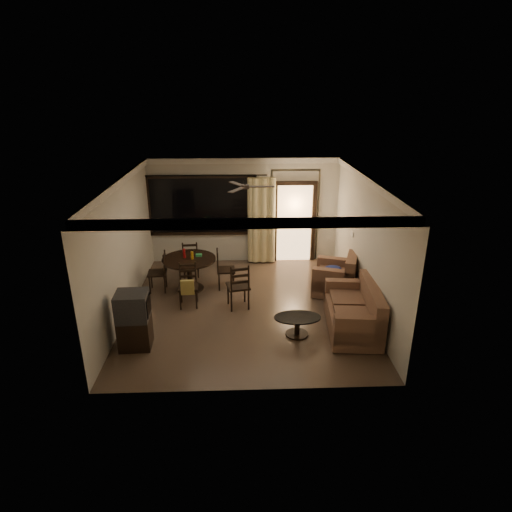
{
  "coord_description": "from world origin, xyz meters",
  "views": [
    {
      "loc": [
        -0.11,
        -8.26,
        4.43
      ],
      "look_at": [
        0.22,
        0.2,
        1.11
      ],
      "focal_mm": 30.0,
      "sensor_mm": 36.0,
      "label": 1
    }
  ],
  "objects_px": {
    "dining_chair_north": "(191,265)",
    "side_chair": "(238,294)",
    "dining_table": "(189,265)",
    "tv_cabinet": "(134,320)",
    "dining_chair_west": "(158,279)",
    "dining_chair_east": "(226,276)",
    "armchair": "(337,278)",
    "coffee_table": "(297,323)",
    "sofa": "(356,313)",
    "dining_chair_south": "(188,293)"
  },
  "relations": [
    {
      "from": "dining_chair_west",
      "to": "side_chair",
      "type": "bearing_deg",
      "value": 60.63
    },
    {
      "from": "dining_chair_east",
      "to": "coffee_table",
      "type": "bearing_deg",
      "value": -150.57
    },
    {
      "from": "dining_chair_east",
      "to": "dining_chair_north",
      "type": "height_order",
      "value": "same"
    },
    {
      "from": "dining_chair_west",
      "to": "dining_chair_east",
      "type": "bearing_deg",
      "value": 90.25
    },
    {
      "from": "dining_table",
      "to": "sofa",
      "type": "height_order",
      "value": "dining_table"
    },
    {
      "from": "dining_chair_south",
      "to": "side_chair",
      "type": "height_order",
      "value": "side_chair"
    },
    {
      "from": "armchair",
      "to": "dining_chair_south",
      "type": "bearing_deg",
      "value": -152.6
    },
    {
      "from": "dining_chair_south",
      "to": "dining_chair_north",
      "type": "height_order",
      "value": "same"
    },
    {
      "from": "dining_chair_north",
      "to": "side_chair",
      "type": "relative_size",
      "value": 0.91
    },
    {
      "from": "dining_chair_east",
      "to": "armchair",
      "type": "bearing_deg",
      "value": -102.94
    },
    {
      "from": "dining_chair_south",
      "to": "dining_chair_east",
      "type": "bearing_deg",
      "value": 45.7
    },
    {
      "from": "dining_chair_east",
      "to": "tv_cabinet",
      "type": "height_order",
      "value": "tv_cabinet"
    },
    {
      "from": "dining_chair_east",
      "to": "sofa",
      "type": "distance_m",
      "value": 3.3
    },
    {
      "from": "tv_cabinet",
      "to": "coffee_table",
      "type": "height_order",
      "value": "tv_cabinet"
    },
    {
      "from": "armchair",
      "to": "side_chair",
      "type": "xyz_separation_m",
      "value": [
        -2.27,
        -0.59,
        -0.07
      ]
    },
    {
      "from": "dining_chair_west",
      "to": "sofa",
      "type": "distance_m",
      "value": 4.58
    },
    {
      "from": "dining_chair_west",
      "to": "armchair",
      "type": "height_order",
      "value": "same"
    },
    {
      "from": "dining_chair_west",
      "to": "dining_chair_east",
      "type": "xyz_separation_m",
      "value": [
        1.57,
        0.11,
        0.0
      ]
    },
    {
      "from": "sofa",
      "to": "coffee_table",
      "type": "xyz_separation_m",
      "value": [
        -1.16,
        -0.14,
        -0.11
      ]
    },
    {
      "from": "tv_cabinet",
      "to": "armchair",
      "type": "height_order",
      "value": "tv_cabinet"
    },
    {
      "from": "dining_table",
      "to": "tv_cabinet",
      "type": "xyz_separation_m",
      "value": [
        -0.74,
        -2.4,
        -0.07
      ]
    },
    {
      "from": "side_chair",
      "to": "armchair",
      "type": "bearing_deg",
      "value": -177.77
    },
    {
      "from": "dining_chair_north",
      "to": "sofa",
      "type": "relative_size",
      "value": 0.53
    },
    {
      "from": "dining_chair_south",
      "to": "coffee_table",
      "type": "xyz_separation_m",
      "value": [
        2.21,
        -1.27,
        -0.04
      ]
    },
    {
      "from": "armchair",
      "to": "dining_chair_west",
      "type": "bearing_deg",
      "value": -165.21
    },
    {
      "from": "dining_chair_south",
      "to": "dining_chair_north",
      "type": "xyz_separation_m",
      "value": [
        -0.11,
        1.64,
        -0.02
      ]
    },
    {
      "from": "dining_chair_east",
      "to": "dining_chair_north",
      "type": "distance_m",
      "value": 1.15
    },
    {
      "from": "dining_chair_north",
      "to": "dining_chair_west",
      "type": "bearing_deg",
      "value": 47.26
    },
    {
      "from": "sofa",
      "to": "side_chair",
      "type": "distance_m",
      "value": 2.51
    },
    {
      "from": "dining_table",
      "to": "armchair",
      "type": "bearing_deg",
      "value": -6.01
    },
    {
      "from": "coffee_table",
      "to": "sofa",
      "type": "bearing_deg",
      "value": 6.77
    },
    {
      "from": "tv_cabinet",
      "to": "dining_chair_west",
      "type": "bearing_deg",
      "value": 87.07
    },
    {
      "from": "dining_table",
      "to": "coffee_table",
      "type": "bearing_deg",
      "value": -43.21
    },
    {
      "from": "dining_table",
      "to": "sofa",
      "type": "distance_m",
      "value": 3.96
    },
    {
      "from": "dining_chair_south",
      "to": "tv_cabinet",
      "type": "height_order",
      "value": "tv_cabinet"
    },
    {
      "from": "dining_chair_east",
      "to": "coffee_table",
      "type": "height_order",
      "value": "dining_chair_east"
    },
    {
      "from": "coffee_table",
      "to": "side_chair",
      "type": "height_order",
      "value": "side_chair"
    },
    {
      "from": "dining_chair_west",
      "to": "armchair",
      "type": "xyz_separation_m",
      "value": [
        4.14,
        -0.3,
        0.1
      ]
    },
    {
      "from": "dining_table",
      "to": "tv_cabinet",
      "type": "relative_size",
      "value": 1.15
    },
    {
      "from": "dining_chair_west",
      "to": "armchair",
      "type": "relative_size",
      "value": 0.81
    },
    {
      "from": "dining_chair_north",
      "to": "side_chair",
      "type": "height_order",
      "value": "side_chair"
    },
    {
      "from": "tv_cabinet",
      "to": "side_chair",
      "type": "relative_size",
      "value": 1.04
    },
    {
      "from": "coffee_table",
      "to": "dining_chair_south",
      "type": "bearing_deg",
      "value": 150.09
    },
    {
      "from": "sofa",
      "to": "coffee_table",
      "type": "relative_size",
      "value": 2.0
    },
    {
      "from": "dining_chair_west",
      "to": "armchair",
      "type": "bearing_deg",
      "value": 82.01
    },
    {
      "from": "sofa",
      "to": "dining_chair_east",
      "type": "bearing_deg",
      "value": 146.9
    },
    {
      "from": "dining_table",
      "to": "dining_chair_south",
      "type": "height_order",
      "value": "dining_table"
    },
    {
      "from": "dining_table",
      "to": "armchair",
      "type": "xyz_separation_m",
      "value": [
        3.41,
        -0.36,
        -0.23
      ]
    },
    {
      "from": "dining_chair_west",
      "to": "armchair",
      "type": "distance_m",
      "value": 4.15
    },
    {
      "from": "sofa",
      "to": "dining_chair_west",
      "type": "bearing_deg",
      "value": 160.25
    }
  ]
}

